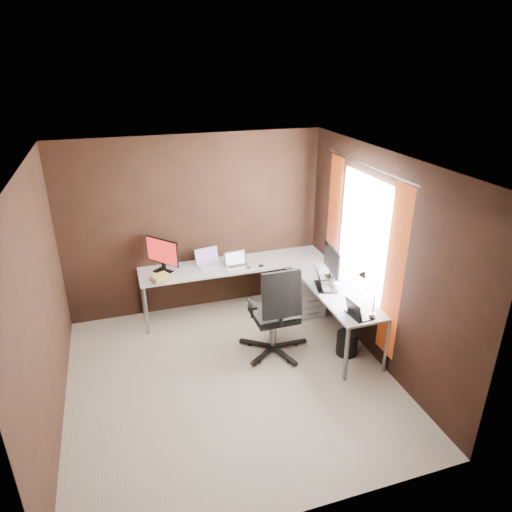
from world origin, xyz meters
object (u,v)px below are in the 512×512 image
Objects in this scene: monitor_right at (332,261)px; office_chair at (275,328)px; book_stack at (161,278)px; desk_lamp at (367,289)px; monitor_left at (162,253)px; laptop_silver at (236,264)px; drawer_pedestal at (306,292)px; wastebasket at (347,343)px; laptop_white at (208,261)px; laptop_black_small at (357,312)px; laptop_black_big at (323,284)px.

monitor_right is 0.45× the size of office_chair.
book_stack is 0.53× the size of desk_lamp.
office_chair is at bearing 3.41° from monitor_left.
office_chair is at bearing -84.94° from laptop_silver.
wastebasket is (0.07, -1.12, -0.15)m from drawer_pedestal.
monitor_right reaches higher than laptop_white.
book_stack is (-1.99, 1.56, -0.01)m from laptop_black_small.
monitor_right reaches higher than laptop_silver.
laptop_silver is 1.91m from laptop_black_small.
book_stack is 0.97× the size of wastebasket.
laptop_white is at bearing 147.27° from laptop_silver.
wastebasket is at bearing -177.67° from monitor_right.
laptop_black_small is at bearing -65.35° from laptop_silver.
monitor_right is at bearing 26.94° from monitor_left.
laptop_black_small is at bearing -90.63° from drawer_pedestal.
laptop_black_big is at bearing -51.16° from laptop_silver.
monitor_right is 1.71m from laptop_white.
wastebasket is (2.08, -1.27, -0.62)m from book_stack.
monitor_left is 2.66m from wastebasket.
laptop_silver is at bearing 24.60° from laptop_black_small.
laptop_black_big is 0.74m from laptop_black_small.
monitor_left is 0.88× the size of monitor_right.
laptop_white reaches higher than laptop_black_small.
desk_lamp reaches higher than wastebasket.
laptop_white is 0.70× the size of desk_lamp.
wastebasket is (0.15, -0.45, -0.63)m from laptop_black_big.
office_chair is (0.19, -1.06, -0.43)m from laptop_silver.
monitor_left is 2.16m from laptop_black_big.
monitor_right is 1.73× the size of laptop_black_small.
monitor_left reaches higher than laptop_black_small.
drawer_pedestal is 2.10m from monitor_left.
drawer_pedestal is 1.49m from laptop_black_small.
drawer_pedestal is 1.46× the size of laptop_black_big.
book_stack is at bearing 81.52° from monitor_right.
desk_lamp reaches higher than monitor_right.
monitor_left is at bearing 74.65° from monitor_right.
monitor_left reaches higher than monitor_right.
laptop_black_big is at bearing 142.96° from monitor_right.
laptop_black_big reaches higher than book_stack.
laptop_black_big is at bearing 11.48° from office_chair.
monitor_left is at bearing 166.04° from laptop_silver.
monitor_right is 2.23m from book_stack.
drawer_pedestal is 0.50× the size of office_chair.
laptop_black_small is at bearing 178.80° from monitor_right.
monitor_right is at bearing -42.65° from laptop_white.
office_chair is (1.23, -0.96, -0.42)m from book_stack.
laptop_white is 0.75m from book_stack.
wastebasket is at bearing -59.11° from laptop_white.
laptop_black_small is 1.05m from office_chair.
desk_lamp is at bearing -36.89° from office_chair.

